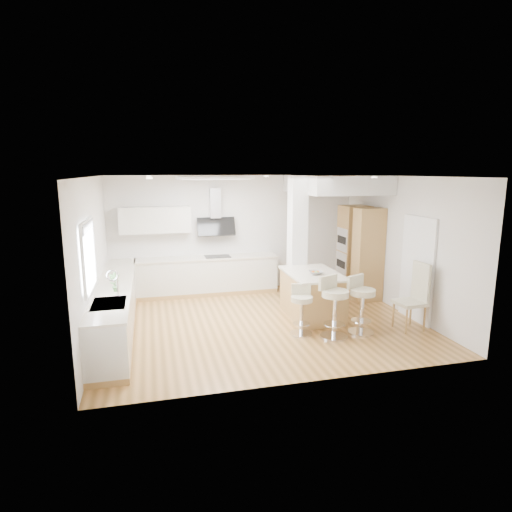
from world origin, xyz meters
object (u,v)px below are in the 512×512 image
object	(u,v)px
peninsula	(312,295)
bar_stool_b	(334,304)
dining_chair	(415,294)
bar_stool_c	(361,301)
bar_stool_a	(302,307)

from	to	relation	value
peninsula	bar_stool_b	world-z (taller)	bar_stool_b
bar_stool_b	dining_chair	distance (m)	1.63
bar_stool_c	bar_stool_a	bearing A→B (deg)	144.76
bar_stool_b	bar_stool_c	world-z (taller)	bar_stool_b
bar_stool_c	dining_chair	bearing A→B (deg)	-26.93
bar_stool_a	bar_stool_b	size ratio (longest dim) A/B	0.83
peninsula	bar_stool_a	size ratio (longest dim) A/B	1.69
dining_chair	bar_stool_b	bearing A→B (deg)	176.57
bar_stool_b	dining_chair	world-z (taller)	dining_chair
bar_stool_a	bar_stool_b	world-z (taller)	bar_stool_b
bar_stool_a	bar_stool_b	distance (m)	0.58
dining_chair	bar_stool_a	bearing A→B (deg)	169.24
peninsula	bar_stool_b	bearing A→B (deg)	-90.55
peninsula	bar_stool_c	bearing A→B (deg)	-61.76
bar_stool_b	dining_chair	size ratio (longest dim) A/B	0.87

